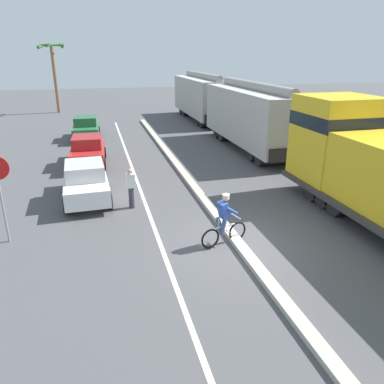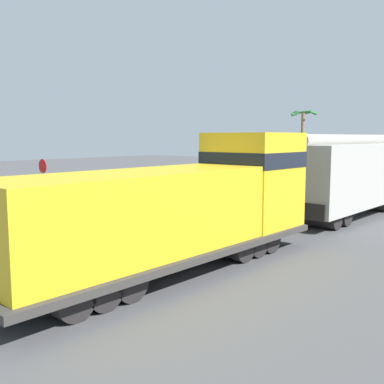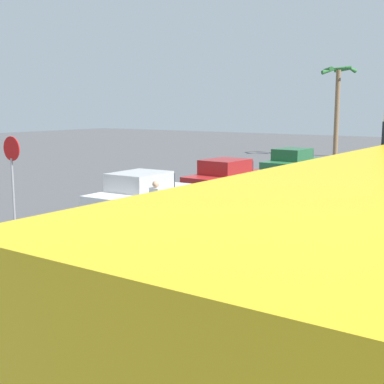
% 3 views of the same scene
% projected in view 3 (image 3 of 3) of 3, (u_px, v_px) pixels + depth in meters
% --- Properties ---
extents(ground_plane, '(120.00, 120.00, 0.00)m').
position_uv_depth(ground_plane, '(150.00, 290.00, 11.18)').
color(ground_plane, '#4C4C4F').
extents(median_curb, '(0.36, 36.00, 0.16)m').
position_uv_depth(median_curb, '(278.00, 232.00, 16.01)').
color(median_curb, '#B2AD9E').
rests_on(median_curb, ground).
extents(lane_stripe, '(0.14, 36.00, 0.01)m').
position_uv_depth(lane_stripe, '(211.00, 224.00, 17.38)').
color(lane_stripe, silver).
rests_on(lane_stripe, ground).
extents(parked_car_white, '(1.97, 4.27, 1.62)m').
position_uv_depth(parked_car_white, '(142.00, 196.00, 17.97)').
color(parked_car_white, silver).
rests_on(parked_car_white, ground).
extents(parked_car_red, '(1.96, 4.26, 1.62)m').
position_uv_depth(parked_car_red, '(227.00, 178.00, 22.27)').
color(parked_car_red, red).
rests_on(parked_car_red, ground).
extents(parked_car_green, '(1.92, 4.24, 1.62)m').
position_uv_depth(parked_car_green, '(293.00, 164.00, 27.93)').
color(parked_car_green, '#286B3D').
rests_on(parked_car_green, ground).
extents(cyclist, '(1.66, 0.62, 1.71)m').
position_uv_depth(cyclist, '(136.00, 248.00, 11.35)').
color(cyclist, black).
rests_on(cyclist, ground).
extents(stop_sign, '(0.76, 0.08, 2.88)m').
position_uv_depth(stop_sign, '(12.00, 164.00, 16.54)').
color(stop_sign, gray).
rests_on(stop_sign, ground).
extents(palm_tree_near, '(2.61, 2.76, 6.91)m').
position_uv_depth(palm_tree_near, '(338.00, 90.00, 40.19)').
color(palm_tree_near, '#846647').
rests_on(palm_tree_near, ground).
extents(pedestrian_by_cars, '(0.34, 0.22, 1.62)m').
position_uv_depth(pedestrian_by_cars, '(156.00, 207.00, 15.86)').
color(pedestrian_by_cars, '#33333D').
rests_on(pedestrian_by_cars, ground).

